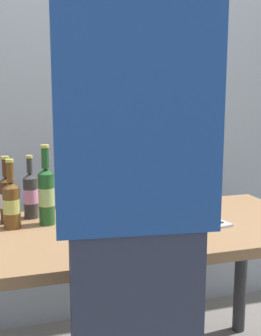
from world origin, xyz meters
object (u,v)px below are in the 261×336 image
at_px(beer_bottle_brown, 46,194).
at_px(beer_bottle_amber, 7,198).
at_px(laptop, 178,212).
at_px(beer_bottle_green, 11,203).
at_px(person_figure, 133,235).
at_px(beer_bottle_dark, 31,194).

height_order(beer_bottle_brown, beer_bottle_amber, beer_bottle_brown).
relative_size(laptop, beer_bottle_amber, 1.39).
height_order(beer_bottle_green, person_figure, person_figure).
distance_m(beer_bottle_brown, beer_bottle_dark, 0.13).
height_order(laptop, beer_bottle_dark, beer_bottle_dark).
distance_m(beer_bottle_dark, beer_bottle_green, 0.15).
bearing_deg(person_figure, beer_bottle_amber, 114.23).
bearing_deg(beer_bottle_green, beer_bottle_brown, 4.24).
relative_size(beer_bottle_dark, beer_bottle_amber, 0.98).
relative_size(beer_bottle_green, person_figure, 0.16).
bearing_deg(beer_bottle_amber, laptop, -14.84).
bearing_deg(beer_bottle_dark, laptop, -20.91).
bearing_deg(beer_bottle_dark, beer_bottle_green, -124.03).
xyz_separation_m(laptop, beer_bottle_dark, (-0.61, 0.23, 0.07)).
relative_size(laptop, beer_bottle_dark, 1.42).
relative_size(beer_bottle_brown, person_figure, 0.19).
height_order(beer_bottle_brown, beer_bottle_dark, beer_bottle_brown).
xyz_separation_m(laptop, beer_bottle_brown, (-0.55, 0.12, 0.09)).
xyz_separation_m(beer_bottle_dark, person_figure, (0.23, -0.79, 0.05)).
relative_size(beer_bottle_brown, beer_bottle_green, 1.18).
bearing_deg(beer_bottle_amber, beer_bottle_green, -79.29).
distance_m(beer_bottle_amber, person_figure, 0.82).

